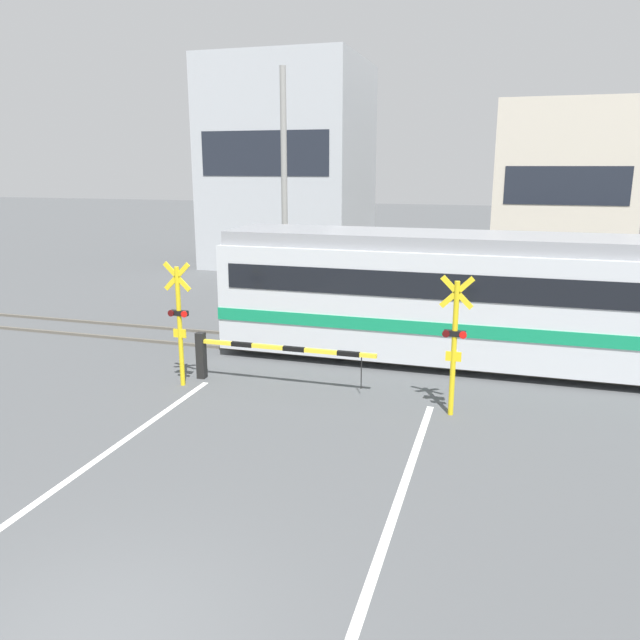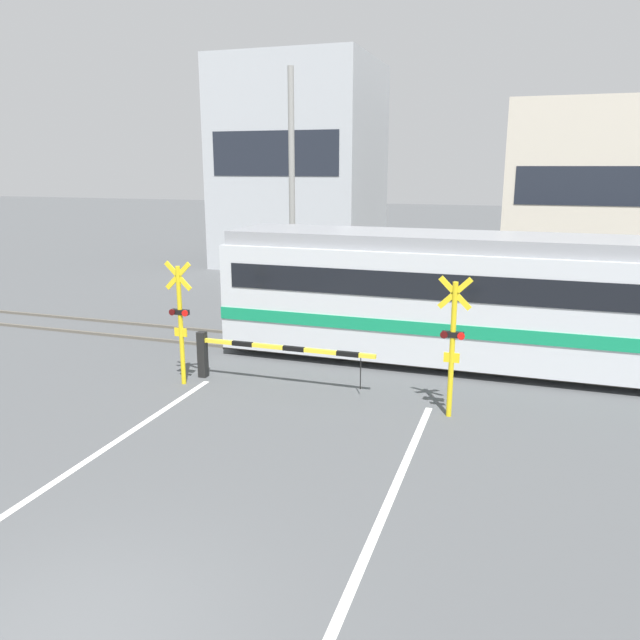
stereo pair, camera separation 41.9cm
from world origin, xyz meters
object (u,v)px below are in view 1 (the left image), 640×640
commuter_train (555,300)px  crossing_signal_left (179,319)px  crossing_barrier_near (247,352)px  crossing_barrier_far (426,306)px  pedestrian (380,275)px  crossing_signal_right (454,340)px

commuter_train → crossing_signal_left: bearing=-155.9°
crossing_barrier_near → crossing_barrier_far: (3.45, 6.21, 0.00)m
commuter_train → crossing_barrier_near: bearing=-155.7°
crossing_barrier_near → pedestrian: bearing=83.4°
crossing_barrier_far → crossing_signal_left: (-4.86, -6.81, 0.85)m
commuter_train → crossing_signal_right: size_ratio=5.81×
commuter_train → crossing_signal_right: bearing=-119.6°
crossing_signal_right → pedestrian: size_ratio=1.69×
crossing_barrier_far → crossing_signal_right: (1.40, -6.81, 0.85)m
crossing_barrier_near → pedestrian: (1.17, 10.15, 0.24)m
commuter_train → crossing_barrier_near: (-6.98, -3.15, -1.04)m
crossing_signal_left → pedestrian: bearing=76.5°
commuter_train → crossing_signal_left: size_ratio=5.81×
commuter_train → crossing_signal_right: commuter_train is taller
crossing_barrier_far → crossing_signal_right: size_ratio=1.51×
crossing_signal_right → pedestrian: (-3.68, 10.75, -0.61)m
crossing_signal_left → commuter_train: bearing=24.1°
crossing_signal_left → pedestrian: (2.57, 10.75, -0.61)m
crossing_barrier_near → crossing_signal_right: crossing_signal_right is taller
crossing_signal_left → crossing_signal_right: (6.26, 0.00, 0.00)m
commuter_train → crossing_barrier_near: commuter_train is taller
commuter_train → crossing_barrier_far: size_ratio=3.86×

